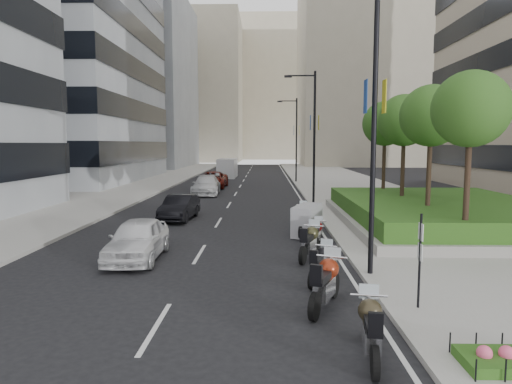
{
  "coord_description": "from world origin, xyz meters",
  "views": [
    {
      "loc": [
        1.01,
        -13.01,
        4.18
      ],
      "look_at": [
        0.58,
        7.62,
        2.0
      ],
      "focal_mm": 32.0,
      "sensor_mm": 36.0,
      "label": 1
    }
  ],
  "objects_px": {
    "lamp_post_0": "(369,115)",
    "car_b": "(180,207)",
    "motorcycle_6": "(303,215)",
    "delivery_van": "(227,169)",
    "motorcycle_4": "(316,233)",
    "lamp_post_1": "(312,131)",
    "car_a": "(137,239)",
    "parking_sign": "(420,256)",
    "motorcycle_3": "(310,242)",
    "motorcycle_0": "(371,329)",
    "lamp_post_2": "(295,136)",
    "car_d": "(212,180)",
    "car_c": "(206,185)",
    "motorcycle_1": "(326,283)",
    "motorcycle_5": "(307,220)",
    "motorcycle_2": "(321,264)"
  },
  "relations": [
    {
      "from": "motorcycle_6",
      "to": "delivery_van",
      "type": "relative_size",
      "value": 0.38
    },
    {
      "from": "motorcycle_4",
      "to": "motorcycle_3",
      "type": "bearing_deg",
      "value": -176.18
    },
    {
      "from": "car_b",
      "to": "motorcycle_1",
      "type": "bearing_deg",
      "value": -60.6
    },
    {
      "from": "parking_sign",
      "to": "motorcycle_6",
      "type": "relative_size",
      "value": 1.16
    },
    {
      "from": "delivery_van",
      "to": "car_d",
      "type": "bearing_deg",
      "value": -90.19
    },
    {
      "from": "lamp_post_1",
      "to": "motorcycle_1",
      "type": "relative_size",
      "value": 3.85
    },
    {
      "from": "lamp_post_1",
      "to": "delivery_van",
      "type": "xyz_separation_m",
      "value": [
        -7.9,
        25.57,
        -3.97
      ]
    },
    {
      "from": "motorcycle_1",
      "to": "lamp_post_2",
      "type": "bearing_deg",
      "value": 20.72
    },
    {
      "from": "motorcycle_1",
      "to": "parking_sign",
      "type": "bearing_deg",
      "value": -75.2
    },
    {
      "from": "lamp_post_2",
      "to": "car_c",
      "type": "bearing_deg",
      "value": -124.78
    },
    {
      "from": "motorcycle_1",
      "to": "delivery_van",
      "type": "distance_m",
      "value": 45.68
    },
    {
      "from": "car_d",
      "to": "delivery_van",
      "type": "xyz_separation_m",
      "value": [
        0.3,
        13.34,
        0.32
      ]
    },
    {
      "from": "car_d",
      "to": "motorcycle_4",
      "type": "bearing_deg",
      "value": -72.9
    },
    {
      "from": "motorcycle_2",
      "to": "motorcycle_3",
      "type": "distance_m",
      "value": 2.81
    },
    {
      "from": "lamp_post_1",
      "to": "car_a",
      "type": "xyz_separation_m",
      "value": [
        -7.78,
        -14.84,
        -4.32
      ]
    },
    {
      "from": "motorcycle_4",
      "to": "motorcycle_5",
      "type": "distance_m",
      "value": 2.2
    },
    {
      "from": "parking_sign",
      "to": "motorcycle_1",
      "type": "height_order",
      "value": "parking_sign"
    },
    {
      "from": "lamp_post_2",
      "to": "car_c",
      "type": "xyz_separation_m",
      "value": [
        -8.03,
        -11.56,
        -4.29
      ]
    },
    {
      "from": "lamp_post_0",
      "to": "car_c",
      "type": "distance_m",
      "value": 25.15
    },
    {
      "from": "lamp_post_2",
      "to": "motorcycle_2",
      "type": "xyz_separation_m",
      "value": [
        -1.43,
        -35.47,
        -4.51
      ]
    },
    {
      "from": "lamp_post_1",
      "to": "motorcycle_3",
      "type": "distance_m",
      "value": 15.4
    },
    {
      "from": "motorcycle_2",
      "to": "motorcycle_0",
      "type": "bearing_deg",
      "value": -151.14
    },
    {
      "from": "motorcycle_6",
      "to": "motorcycle_2",
      "type": "bearing_deg",
      "value": -174.53
    },
    {
      "from": "lamp_post_1",
      "to": "parking_sign",
      "type": "xyz_separation_m",
      "value": [
        0.66,
        -20.0,
        -3.61
      ]
    },
    {
      "from": "lamp_post_2",
      "to": "car_d",
      "type": "distance_m",
      "value": 10.9
    },
    {
      "from": "car_a",
      "to": "motorcycle_1",
      "type": "bearing_deg",
      "value": -39.26
    },
    {
      "from": "motorcycle_2",
      "to": "delivery_van",
      "type": "height_order",
      "value": "delivery_van"
    },
    {
      "from": "lamp_post_0",
      "to": "car_b",
      "type": "height_order",
      "value": "lamp_post_0"
    },
    {
      "from": "car_a",
      "to": "car_b",
      "type": "distance_m",
      "value": 8.72
    },
    {
      "from": "motorcycle_2",
      "to": "lamp_post_1",
      "type": "bearing_deg",
      "value": 19.95
    },
    {
      "from": "motorcycle_4",
      "to": "lamp_post_1",
      "type": "bearing_deg",
      "value": 11.77
    },
    {
      "from": "lamp_post_0",
      "to": "parking_sign",
      "type": "relative_size",
      "value": 3.6
    },
    {
      "from": "motorcycle_5",
      "to": "car_c",
      "type": "distance_m",
      "value": 18.14
    },
    {
      "from": "motorcycle_3",
      "to": "motorcycle_0",
      "type": "bearing_deg",
      "value": -155.53
    },
    {
      "from": "motorcycle_5",
      "to": "motorcycle_3",
      "type": "bearing_deg",
      "value": -164.57
    },
    {
      "from": "motorcycle_4",
      "to": "car_d",
      "type": "height_order",
      "value": "car_d"
    },
    {
      "from": "motorcycle_3",
      "to": "motorcycle_6",
      "type": "xyz_separation_m",
      "value": [
        0.28,
        6.54,
        -0.05
      ]
    },
    {
      "from": "lamp_post_1",
      "to": "motorcycle_6",
      "type": "bearing_deg",
      "value": -98.61
    },
    {
      "from": "car_a",
      "to": "motorcycle_0",
      "type": "bearing_deg",
      "value": -49.73
    },
    {
      "from": "motorcycle_6",
      "to": "delivery_van",
      "type": "xyz_separation_m",
      "value": [
        -6.67,
        33.7,
        0.52
      ]
    },
    {
      "from": "lamp_post_0",
      "to": "lamp_post_1",
      "type": "height_order",
      "value": "same"
    },
    {
      "from": "motorcycle_1",
      "to": "car_b",
      "type": "bearing_deg",
      "value": 48.08
    },
    {
      "from": "motorcycle_1",
      "to": "motorcycle_6",
      "type": "relative_size",
      "value": 1.09
    },
    {
      "from": "parking_sign",
      "to": "car_a",
      "type": "xyz_separation_m",
      "value": [
        -8.43,
        5.16,
        -0.71
      ]
    },
    {
      "from": "parking_sign",
      "to": "delivery_van",
      "type": "bearing_deg",
      "value": 100.63
    },
    {
      "from": "lamp_post_0",
      "to": "car_a",
      "type": "bearing_deg",
      "value": 164.51
    },
    {
      "from": "motorcycle_3",
      "to": "motorcycle_4",
      "type": "height_order",
      "value": "motorcycle_3"
    },
    {
      "from": "motorcycle_3",
      "to": "car_a",
      "type": "relative_size",
      "value": 0.51
    },
    {
      "from": "car_d",
      "to": "lamp_post_0",
      "type": "bearing_deg",
      "value": -73.35
    },
    {
      "from": "motorcycle_0",
      "to": "car_a",
      "type": "height_order",
      "value": "car_a"
    }
  ]
}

